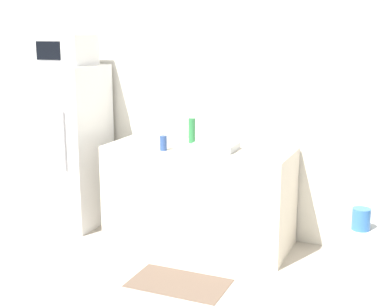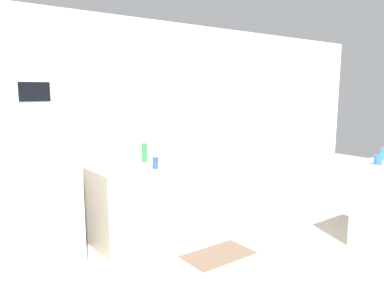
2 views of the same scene
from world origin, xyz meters
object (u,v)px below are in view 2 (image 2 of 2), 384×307
object	(u,v)px
microwave	(34,92)
jar	(378,160)
bottle_short	(155,163)
refrigerator	(41,189)
bottle_tall	(145,153)

from	to	relation	value
microwave	jar	bearing A→B (deg)	-31.19
bottle_short	jar	xyz separation A→B (m)	(1.80, -1.54, 0.06)
refrigerator	jar	bearing A→B (deg)	-31.21
bottle_tall	jar	size ratio (longest dim) A/B	2.18
refrigerator	bottle_short	bearing A→B (deg)	-12.22
microwave	bottle_short	world-z (taller)	microwave
refrigerator	microwave	distance (m)	0.94
bottle_tall	bottle_short	world-z (taller)	bottle_tall
refrigerator	bottle_short	distance (m)	1.19
bottle_short	bottle_tall	bearing A→B (deg)	76.59
bottle_tall	bottle_short	xyz separation A→B (m)	(-0.10, -0.40, -0.05)
bottle_tall	jar	bearing A→B (deg)	-48.73
microwave	bottle_short	xyz separation A→B (m)	(1.15, -0.25, -0.77)
microwave	bottle_tall	xyz separation A→B (m)	(1.25, 0.15, -0.72)
bottle_tall	bottle_short	distance (m)	0.42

